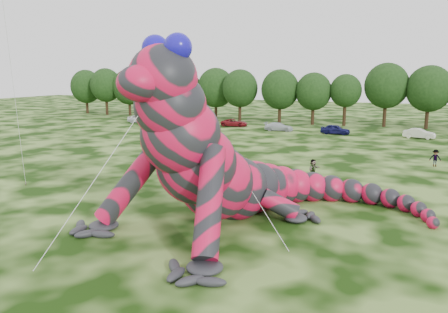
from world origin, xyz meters
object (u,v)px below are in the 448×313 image
tree_6 (240,96)px  tree_11 (429,97)px  car_3 (279,127)px  car_2 (234,123)px  spectator_4 (162,129)px  car_5 (419,134)px  tree_9 (345,100)px  inflatable_gecko (234,131)px  tree_2 (129,92)px  tree_5 (216,94)px  tree_3 (155,94)px  spectator_2 (435,158)px  tree_8 (313,99)px  car_0 (139,119)px  flying_kite (2,0)px  spectator_5 (313,169)px  tree_7 (280,97)px  spectator_0 (224,158)px  car_4 (335,129)px  tree_4 (186,95)px  tree_1 (106,92)px  tree_0 (86,92)px  tree_10 (386,95)px  car_1 (192,122)px

tree_6 → tree_11: tree_11 is taller
car_3 → car_2: bearing=70.1°
car_3 → spectator_4: 18.15m
tree_11 → car_5: size_ratio=2.44×
car_3 → tree_11: bearing=-64.1°
tree_9 → tree_11: tree_11 is taller
inflatable_gecko → tree_9: bearing=109.5°
tree_2 → tree_5: tree_5 is taller
tree_3 → tree_11: 49.52m
tree_3 → spectator_2: size_ratio=5.74×
tree_8 → car_0: bearing=-162.7°
car_2 → car_3: (8.44, -2.67, 0.02)m
car_2 → flying_kite: bearing=176.6°
spectator_2 → spectator_5: bearing=-135.9°
tree_9 → spectator_2: (12.47, -30.09, -3.52)m
tree_7 → spectator_0: size_ratio=5.17×
car_4 → tree_11: bearing=-43.7°
tree_6 → spectator_2: tree_6 is taller
tree_4 → car_0: bearing=-109.9°
flying_kite → spectator_2: bearing=41.3°
car_2 → spectator_2: (29.38, -22.23, 0.20)m
tree_5 → tree_8: 18.97m
spectator_5 → car_0: bearing=68.7°
tree_1 → car_5: 62.11m
tree_8 → car_5: tree_8 is taller
spectator_2 → tree_1: bearing=153.4°
tree_11 → spectator_4: (-35.33, -22.76, -4.13)m
inflatable_gecko → tree_9: (0.07, 51.37, -1.09)m
spectator_4 → spectator_2: (35.07, -8.18, -0.09)m
tree_2 → tree_7: (32.94, -1.96, -0.08)m
tree_3 → tree_6: (18.16, -0.38, 0.03)m
tree_0 → tree_5: (31.43, -0.80, 0.14)m
tree_5 → car_5: (35.65, -11.93, -4.22)m
tree_6 → car_4: tree_6 is taller
tree_1 → car_3: tree_1 is taller
tree_7 → spectator_0: (4.93, -37.70, -3.82)m
car_3 → tree_8: bearing=-19.8°
tree_5 → tree_10: (30.52, 0.14, 0.35)m
tree_1 → tree_11: size_ratio=0.97×
tree_3 → spectator_0: (30.57, -37.96, -3.80)m
car_0 → car_1: car_1 is taller
flying_kite → car_2: size_ratio=3.46×
tree_5 → spectator_0: size_ratio=5.34×
spectator_0 → car_4: bearing=88.0°
car_2 → car_1: bearing=102.0°
tree_1 → tree_2: bearing=7.6°
spectator_0 → spectator_2: bearing=34.8°
tree_4 → car_3: size_ratio=2.04×
tree_10 → tree_11: bearing=-3.4°
tree_5 → car_2: 12.30m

